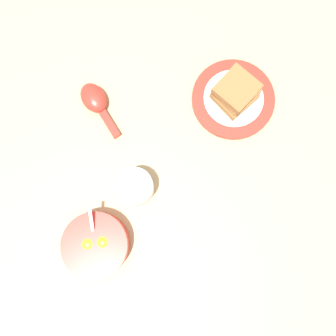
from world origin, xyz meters
The scene contains 6 objects.
ground_plane centered at (0.00, 0.00, 0.00)m, with size 3.00×3.00×0.00m, color tan.
egg_bowl centered at (0.15, 0.21, 0.03)m, with size 0.15×0.15×0.08m.
toast_plate centered at (-0.16, -0.15, 0.01)m, with size 0.20×0.20×0.01m.
toast_sandwich centered at (-0.15, -0.16, 0.04)m, with size 0.12×0.12×0.06m.
soup_spoon centered at (0.18, -0.13, 0.02)m, with size 0.12×0.15×0.04m.
drinking_cup centered at (0.07, 0.08, 0.04)m, with size 0.08×0.08×0.07m.
Camera 1 is at (-0.01, 0.15, 0.77)m, focal length 35.00 mm.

